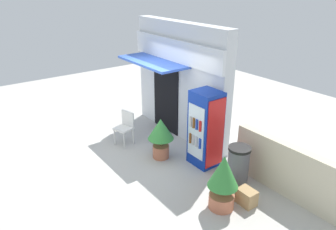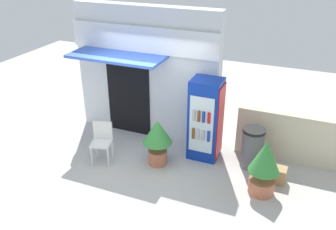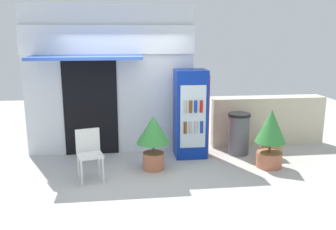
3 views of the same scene
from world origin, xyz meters
The scene contains 9 objects.
ground centered at (0.00, 0.00, 0.00)m, with size 16.00×16.00×0.00m, color beige.
storefront_building centered at (-0.33, 1.54, 1.58)m, with size 3.48×1.22×3.08m.
drink_cooler centered at (1.31, 1.02, 0.90)m, with size 0.66×0.62×1.80m.
plastic_chair centered at (-0.66, 0.03, 0.52)m, with size 0.50×0.48×0.89m.
potted_plant_near_shop centered at (0.49, 0.35, 0.65)m, with size 0.63×0.63×1.03m.
potted_plant_curbside centered at (2.69, 0.20, 0.65)m, with size 0.58×0.58×1.13m.
trash_bin centered at (2.34, 1.03, 0.44)m, with size 0.47×0.47×0.88m.
stone_boundary_wall centered at (3.21, 1.57, 0.55)m, with size 2.61×0.21×1.09m, color beige.
cardboard_box centered at (2.92, 0.66, 0.16)m, with size 0.36×0.27×0.32m, color tan.
Camera 3 is at (-0.04, -6.05, 2.52)m, focal length 38.57 mm.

